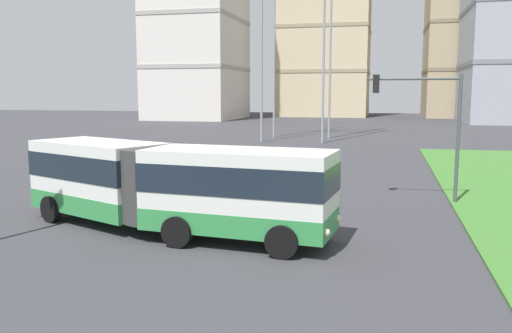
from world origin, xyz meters
TOP-DOWN VIEW (x-y plane):
  - articulated_bus at (-2.84, 14.59)m, footprint 11.95×5.34m
  - car_navy_sedan at (-6.04, 23.82)m, footprint 4.49×2.21m
  - traffic_light_far_right at (6.11, 22.00)m, footprint 3.89×0.28m

SIDE VIEW (x-z plane):
  - car_navy_sedan at x=-6.04m, z-range -0.04..1.54m
  - articulated_bus at x=-2.84m, z-range 0.15..3.15m
  - traffic_light_far_right at x=6.11m, z-range 1.09..6.67m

